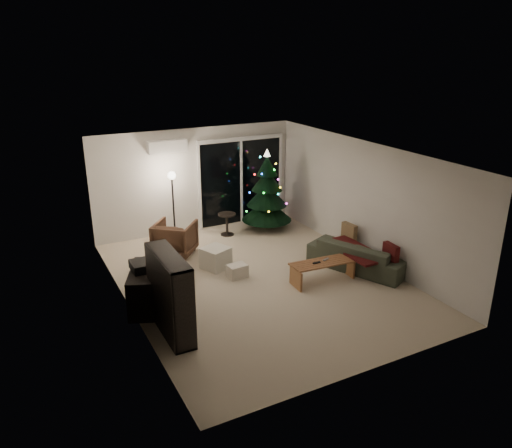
{
  "coord_description": "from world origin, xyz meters",
  "views": [
    {
      "loc": [
        -4.1,
        -7.76,
        4.35
      ],
      "look_at": [
        0.1,
        0.3,
        1.05
      ],
      "focal_mm": 35.0,
      "sensor_mm": 36.0,
      "label": 1
    }
  ],
  "objects_px": {
    "bookshelf": "(160,296)",
    "sofa": "(358,255)",
    "armchair": "(175,238)",
    "coffee_table": "(323,271)",
    "christmas_tree": "(267,190)",
    "media_cabinet": "(144,288)"
  },
  "relations": [
    {
      "from": "bookshelf",
      "to": "armchair",
      "type": "bearing_deg",
      "value": 87.01
    },
    {
      "from": "bookshelf",
      "to": "christmas_tree",
      "type": "bearing_deg",
      "value": 62.22
    },
    {
      "from": "media_cabinet",
      "to": "christmas_tree",
      "type": "bearing_deg",
      "value": 56.19
    },
    {
      "from": "armchair",
      "to": "sofa",
      "type": "relative_size",
      "value": 0.41
    },
    {
      "from": "christmas_tree",
      "to": "coffee_table",
      "type": "bearing_deg",
      "value": -98.38
    },
    {
      "from": "coffee_table",
      "to": "armchair",
      "type": "bearing_deg",
      "value": 133.95
    },
    {
      "from": "sofa",
      "to": "coffee_table",
      "type": "distance_m",
      "value": 0.98
    },
    {
      "from": "sofa",
      "to": "bookshelf",
      "type": "bearing_deg",
      "value": 72.95
    },
    {
      "from": "armchair",
      "to": "coffee_table",
      "type": "distance_m",
      "value": 3.31
    },
    {
      "from": "coffee_table",
      "to": "media_cabinet",
      "type": "bearing_deg",
      "value": 174.01
    },
    {
      "from": "media_cabinet",
      "to": "christmas_tree",
      "type": "relative_size",
      "value": 0.57
    },
    {
      "from": "sofa",
      "to": "christmas_tree",
      "type": "xyz_separation_m",
      "value": [
        -0.51,
        2.95,
        0.7
      ]
    },
    {
      "from": "coffee_table",
      "to": "bookshelf",
      "type": "bearing_deg",
      "value": -169.08
    },
    {
      "from": "armchair",
      "to": "christmas_tree",
      "type": "distance_m",
      "value": 2.69
    },
    {
      "from": "armchair",
      "to": "media_cabinet",
      "type": "bearing_deg",
      "value": 97.68
    },
    {
      "from": "bookshelf",
      "to": "coffee_table",
      "type": "height_order",
      "value": "bookshelf"
    },
    {
      "from": "bookshelf",
      "to": "christmas_tree",
      "type": "xyz_separation_m",
      "value": [
        3.79,
        3.48,
        0.33
      ]
    },
    {
      "from": "bookshelf",
      "to": "sofa",
      "type": "relative_size",
      "value": 0.66
    },
    {
      "from": "sofa",
      "to": "christmas_tree",
      "type": "bearing_deg",
      "value": -14.19
    },
    {
      "from": "coffee_table",
      "to": "christmas_tree",
      "type": "xyz_separation_m",
      "value": [
        0.45,
        3.09,
        0.79
      ]
    },
    {
      "from": "coffee_table",
      "to": "christmas_tree",
      "type": "distance_m",
      "value": 3.22
    },
    {
      "from": "coffee_table",
      "to": "sofa",
      "type": "bearing_deg",
      "value": 12.33
    }
  ]
}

